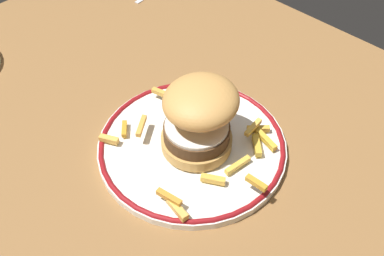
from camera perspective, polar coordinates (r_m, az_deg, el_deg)
ground_plane at (r=70.29cm, az=-2.30°, el=-3.48°), size 112.65×90.01×4.00cm
dinner_plate at (r=67.84cm, az=0.00°, el=-2.19°), size 28.40×28.40×1.60cm
burger at (r=63.19cm, az=0.87°, el=1.43°), size 13.40×13.64×11.01cm
fries_pile at (r=67.00cm, az=1.31°, el=-1.04°), size 26.05×21.63×2.40cm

